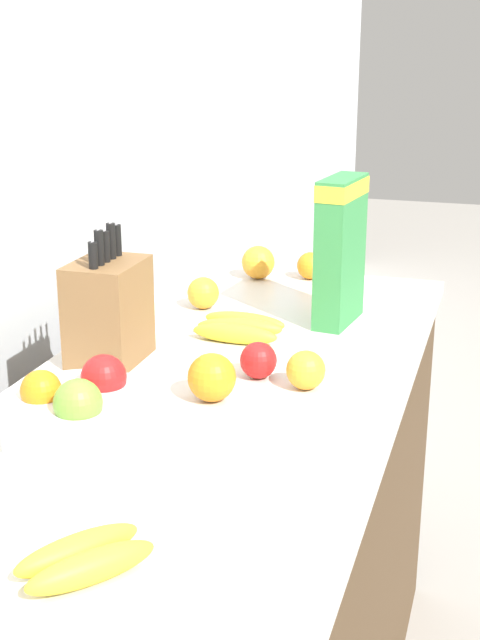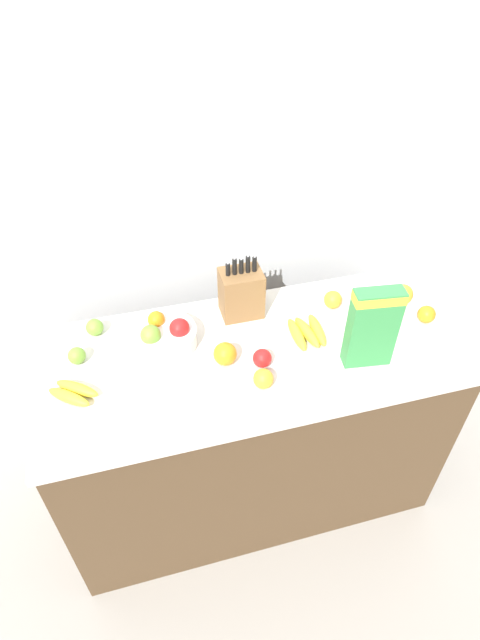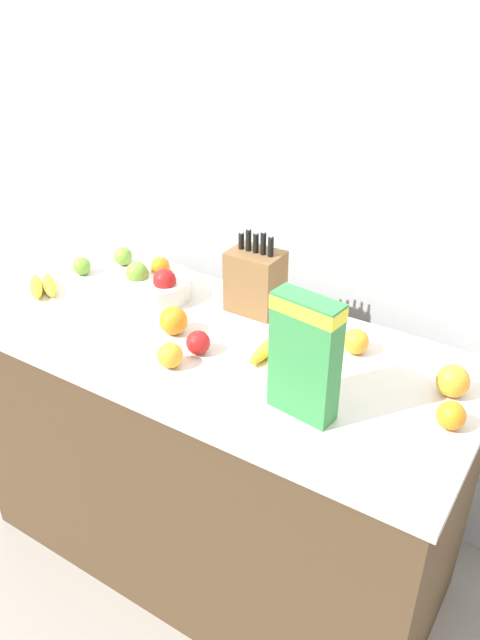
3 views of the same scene
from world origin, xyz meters
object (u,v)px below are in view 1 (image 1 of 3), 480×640
Objects in this scene: cereal_box at (340,245)px; orange_near_bowl at (306,370)px; orange_back_center at (258,262)px; banana_bunch_left at (84,558)px; fruit_bowl at (79,412)px; orange_front_right at (203,293)px; apple_rightmost at (258,360)px; orange_mid_left at (310,266)px; knife_block at (108,310)px; orange_mid_right at (212,377)px; banana_bunch_right at (240,327)px.

cereal_box is 0.43m from orange_near_bowl.
orange_back_center is (0.30, 0.28, -0.13)m from cereal_box.
banana_bunch_left is (-1.06, 0.10, -0.16)m from cereal_box.
fruit_bowl is at bearing 165.71° from cereal_box.
banana_bunch_left is at bearing -168.15° from orange_front_right.
orange_back_center reaches higher than apple_rightmost.
orange_mid_left is at bearing -74.93° from orange_back_center.
apple_rightmost is 0.81× the size of orange_back_center.
orange_mid_left is at bearing 30.27° from cereal_box.
knife_block is 1.63× the size of banana_bunch_left.
orange_front_right is at bearing 170.27° from orange_back_center.
orange_front_right is 0.54m from orange_near_bowl.
knife_block reaches higher than orange_mid_right.
orange_front_right is at bearing 32.77° from apple_rightmost.
fruit_bowl is 0.56m from banana_bunch_right.
orange_mid_left reaches higher than apple_rightmost.
banana_bunch_left is (-0.68, -0.29, -0.08)m from knife_block.
orange_mid_left is 0.38m from orange_front_right.
orange_mid_right is at bearing -179.04° from orange_mid_left.
cereal_box is at bearing -90.95° from orange_front_right.
knife_block is at bearing 170.47° from orange_back_center.
cereal_box is 1.75× the size of banana_bunch_left.
knife_block reaches higher than orange_near_bowl.
fruit_bowl reaches higher than orange_mid_right.
orange_near_bowl is at bearing -55.31° from orange_mid_right.
knife_block is at bearing 135.92° from banana_bunch_right.
banana_bunch_right is 2.70× the size of apple_rightmost.
knife_block reaches higher than fruit_bowl.
banana_bunch_left is at bearing -157.26° from knife_block.
cereal_box is 0.29m from banana_bunch_right.
fruit_bowl is (-0.34, -0.11, -0.06)m from knife_block.
apple_rightmost is at bearing -2.08° from banana_bunch_left.
orange_mid_right is 0.18m from orange_near_bowl.
banana_bunch_right is (-0.16, 0.18, -0.16)m from cereal_box.
knife_block is 0.55m from cereal_box.
orange_mid_right is 0.55m from orange_front_right.
banana_bunch_right is 2.18× the size of orange_mid_right.
knife_block reaches higher than orange_front_right.
orange_back_center is at bearing -9.53° from knife_block.
fruit_bowl reaches higher than orange_mid_left.
knife_block is 1.20× the size of fruit_bowl.
fruit_bowl is 0.43m from orange_near_bowl.
orange_mid_left is at bearing 1.60° from banana_bunch_left.
orange_mid_left is at bearing 5.07° from apple_rightmost.
knife_block is 0.69m from orange_back_center.
orange_mid_left is (0.84, 0.01, -0.01)m from orange_mid_right.
cereal_box reaches higher than orange_mid_left.
fruit_bowl is 1.34× the size of banana_bunch_right.
orange_front_right is (0.17, 0.14, 0.02)m from banana_bunch_right.
orange_mid_left is (1.05, -0.14, -0.01)m from fruit_bowl.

